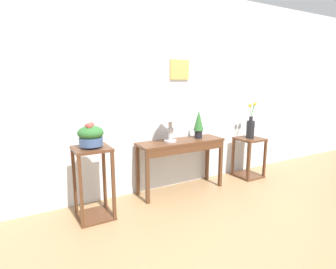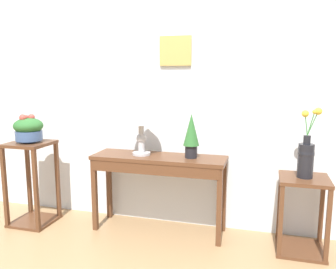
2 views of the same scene
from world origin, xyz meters
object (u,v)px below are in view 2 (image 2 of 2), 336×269
at_px(potted_plant_on_console, 191,134).
at_px(flower_vase_tall_right, 306,155).
at_px(table_lamp, 141,114).
at_px(pedestal_stand_right, 302,215).
at_px(planter_bowl_wide_left, 28,129).
at_px(console_table, 158,168).
at_px(pedestal_stand_left, 32,183).

xyz_separation_m(potted_plant_on_console, flower_vase_tall_right, (0.98, -0.07, -0.12)).
distance_m(table_lamp, pedestal_stand_right, 1.67).
height_order(planter_bowl_wide_left, pedestal_stand_right, planter_bowl_wide_left).
relative_size(console_table, potted_plant_on_console, 3.09).
height_order(console_table, pedestal_stand_right, console_table).
bearing_deg(pedestal_stand_right, table_lamp, 177.82).
xyz_separation_m(pedestal_stand_right, flower_vase_tall_right, (0.00, 0.00, 0.52)).
bearing_deg(potted_plant_on_console, planter_bowl_wide_left, -173.18).
distance_m(table_lamp, potted_plant_on_console, 0.51).
distance_m(pedestal_stand_left, pedestal_stand_right, 2.57).
distance_m(pedestal_stand_left, planter_bowl_wide_left, 0.55).
bearing_deg(pedestal_stand_left, planter_bowl_wide_left, -138.11).
bearing_deg(planter_bowl_wide_left, potted_plant_on_console, 6.82).
relative_size(potted_plant_on_console, pedestal_stand_left, 0.49).
bearing_deg(table_lamp, pedestal_stand_left, -170.93).
bearing_deg(planter_bowl_wide_left, pedestal_stand_right, 2.72).
bearing_deg(potted_plant_on_console, pedestal_stand_right, -3.98).
height_order(console_table, pedestal_stand_left, pedestal_stand_left).
bearing_deg(pedestal_stand_left, pedestal_stand_right, 2.72).
height_order(console_table, potted_plant_on_console, potted_plant_on_console).
xyz_separation_m(table_lamp, planter_bowl_wide_left, (-1.11, -0.18, -0.16)).
bearing_deg(table_lamp, pedestal_stand_right, -2.18).
bearing_deg(flower_vase_tall_right, console_table, 178.61).
bearing_deg(planter_bowl_wide_left, table_lamp, 9.08).
relative_size(console_table, pedestal_stand_right, 1.93).
bearing_deg(flower_vase_tall_right, pedestal_stand_left, -177.27).
relative_size(table_lamp, flower_vase_tall_right, 0.95).
bearing_deg(table_lamp, flower_vase_tall_right, -2.15).
relative_size(pedestal_stand_left, pedestal_stand_right, 1.29).
relative_size(table_lamp, pedestal_stand_right, 0.85).
xyz_separation_m(table_lamp, pedestal_stand_right, (1.46, -0.06, -0.81)).
distance_m(table_lamp, planter_bowl_wide_left, 1.14).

